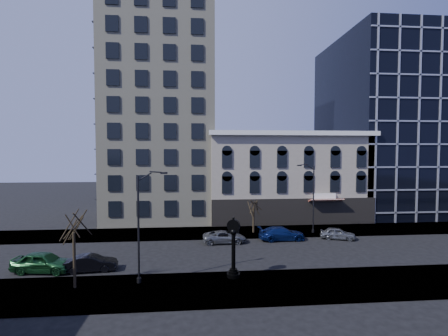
{
  "coord_description": "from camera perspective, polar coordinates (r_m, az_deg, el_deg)",
  "views": [
    {
      "loc": [
        -1.07,
        -30.43,
        9.62
      ],
      "look_at": [
        2.0,
        4.0,
        8.0
      ],
      "focal_mm": 26.0,
      "sensor_mm": 36.0,
      "label": 1
    }
  ],
  "objects": [
    {
      "name": "car_far_c",
      "position": [
        38.93,
        19.35,
        -10.81
      ],
      "size": [
        4.05,
        2.69,
        1.28
      ],
      "primitive_type": "imported",
      "rotation": [
        0.0,
        0.0,
        1.23
      ],
      "color": "#595B60",
      "rests_on": "ground"
    },
    {
      "name": "cream_tower",
      "position": [
        50.51,
        -11.05,
        13.7
      ],
      "size": [
        15.9,
        15.4,
        42.5
      ],
      "color": "#B9B395",
      "rests_on": "ground"
    },
    {
      "name": "victorian_row",
      "position": [
        48.26,
        10.64,
        -1.67
      ],
      "size": [
        22.6,
        11.19,
        12.5
      ],
      "color": "#A29785",
      "rests_on": "ground"
    },
    {
      "name": "bare_tree_far",
      "position": [
        38.91,
        5.22,
        -6.1
      ],
      "size": [
        2.76,
        2.76,
        4.74
      ],
      "color": "#302718",
      "rests_on": "sidewalk_far"
    },
    {
      "name": "car_far_a",
      "position": [
        35.38,
        0.08,
        -12.02
      ],
      "size": [
        4.64,
        2.22,
        1.28
      ],
      "primitive_type": "imported",
      "rotation": [
        0.0,
        0.0,
        1.59
      ],
      "color": "#595B60",
      "rests_on": "ground"
    },
    {
      "name": "sidewalk_far",
      "position": [
        39.61,
        -3.46,
        -11.29
      ],
      "size": [
        160.0,
        6.0,
        0.12
      ],
      "primitive_type": "cube",
      "color": "gray",
      "rests_on": "ground"
    },
    {
      "name": "sidewalk_near",
      "position": [
        24.4,
        -2.32,
        -20.38
      ],
      "size": [
        160.0,
        6.0,
        0.12
      ],
      "primitive_type": "cube",
      "color": "gray",
      "rests_on": "ground"
    },
    {
      "name": "car_far_b",
      "position": [
        36.97,
        10.13,
        -11.27
      ],
      "size": [
        5.14,
        2.25,
        1.47
      ],
      "primitive_type": "imported",
      "rotation": [
        0.0,
        0.0,
        1.61
      ],
      "color": "#0C194C",
      "rests_on": "ground"
    },
    {
      "name": "glass_office",
      "position": [
        61.22,
        27.81,
        6.48
      ],
      "size": [
        20.0,
        20.15,
        28.0
      ],
      "color": "black",
      "rests_on": "ground"
    },
    {
      "name": "street_lamp_near",
      "position": [
        24.41,
        -13.46,
        -4.98
      ],
      "size": [
        2.08,
        0.89,
        8.32
      ],
      "rotation": [
        0.0,
        0.0,
        0.32
      ],
      "color": "black",
      "rests_on": "sidewalk_near"
    },
    {
      "name": "car_near_a",
      "position": [
        30.84,
        -29.16,
        -14.24
      ],
      "size": [
        5.03,
        2.54,
        1.64
      ],
      "primitive_type": "imported",
      "rotation": [
        0.0,
        0.0,
        1.44
      ],
      "color": "#143F1E",
      "rests_on": "ground"
    },
    {
      "name": "car_near_b",
      "position": [
        29.48,
        -22.29,
        -15.21
      ],
      "size": [
        4.15,
        1.82,
        1.33
      ],
      "primitive_type": "imported",
      "rotation": [
        0.0,
        0.0,
        1.68
      ],
      "color": "black",
      "rests_on": "ground"
    },
    {
      "name": "bare_tree_near",
      "position": [
        25.21,
        -24.95,
        -8.34
      ],
      "size": [
        3.69,
        3.69,
        6.34
      ],
      "color": "#302718",
      "rests_on": "sidewalk_near"
    },
    {
      "name": "street_lamp_far",
      "position": [
        39.54,
        14.73,
        -2.04
      ],
      "size": [
        2.15,
        0.6,
        8.35
      ],
      "rotation": [
        0.0,
        0.0,
        3.31
      ],
      "color": "black",
      "rests_on": "sidewalk_far"
    },
    {
      "name": "street_clock",
      "position": [
        25.51,
        1.68,
        -14.2
      ],
      "size": [
        1.05,
        1.05,
        4.62
      ],
      "rotation": [
        0.0,
        0.0,
        -0.4
      ],
      "color": "black",
      "rests_on": "sidewalk_near"
    },
    {
      "name": "ground",
      "position": [
        31.93,
        -3.04,
        -14.85
      ],
      "size": [
        160.0,
        160.0,
        0.0
      ],
      "primitive_type": "plane",
      "color": "black",
      "rests_on": "ground"
    }
  ]
}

